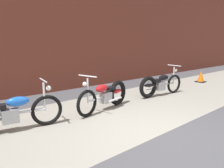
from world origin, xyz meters
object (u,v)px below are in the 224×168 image
at_px(motorcycle_black, 159,85).
at_px(traffic_cone, 201,77).
at_px(motorcycle_red, 107,95).
at_px(motorcycle_blue, 6,114).

bearing_deg(motorcycle_black, traffic_cone, 11.55).
bearing_deg(traffic_cone, motorcycle_red, -176.86).
distance_m(motorcycle_blue, motorcycle_black, 4.83).
xyz_separation_m(motorcycle_blue, motorcycle_black, (4.83, -0.12, 0.00)).
distance_m(motorcycle_blue, traffic_cone, 8.54).
relative_size(motorcycle_blue, traffic_cone, 3.62).
height_order(motorcycle_black, traffic_cone, motorcycle_black).
bearing_deg(motorcycle_black, motorcycle_red, -174.00).
distance_m(motorcycle_black, traffic_cone, 3.73).
xyz_separation_m(motorcycle_black, traffic_cone, (3.71, 0.34, -0.15)).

